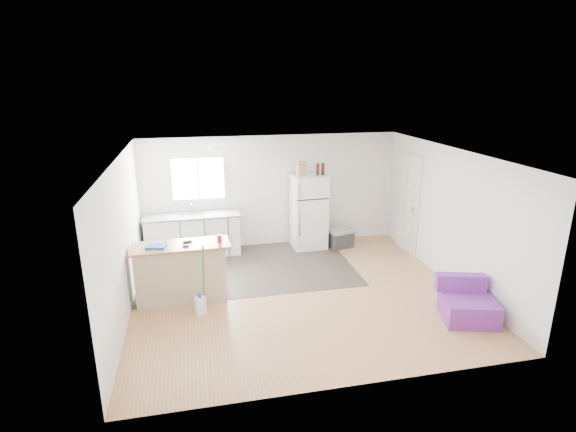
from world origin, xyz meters
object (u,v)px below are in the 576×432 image
at_px(blue_tray, 156,246).
at_px(refrigerator, 308,211).
at_px(peninsula, 181,272).
at_px(purple_seat, 467,304).
at_px(cooler, 340,238).
at_px(kitchen_cabinets, 193,234).
at_px(cleaner_jug, 200,305).
at_px(bottle_right, 323,169).
at_px(red_cup, 219,238).
at_px(mop, 200,299).
at_px(bottle_left, 318,169).
at_px(cardboard_box, 302,169).

bearing_deg(blue_tray, refrigerator, 33.19).
bearing_deg(peninsula, purple_seat, -21.83).
bearing_deg(cooler, kitchen_cabinets, 162.21).
height_order(cleaner_jug, bottle_right, bottle_right).
height_order(cooler, blue_tray, blue_tray).
distance_m(purple_seat, cleaner_jug, 4.11).
xyz_separation_m(red_cup, bottle_right, (2.31, 1.89, 0.69)).
distance_m(cooler, mop, 3.82).
height_order(refrigerator, purple_seat, refrigerator).
distance_m(cooler, bottle_right, 1.57).
relative_size(cooler, red_cup, 4.99).
height_order(kitchen_cabinets, bottle_left, bottle_left).
bearing_deg(bottle_right, cooler, -19.51).
bearing_deg(red_cup, peninsula, 179.99).
bearing_deg(bottle_left, refrigerator, 164.18).
xyz_separation_m(cooler, bottle_left, (-0.51, 0.14, 1.51)).
height_order(purple_seat, bottle_right, bottle_right).
distance_m(refrigerator, cardboard_box, 0.96).
xyz_separation_m(mop, blue_tray, (-0.63, 0.48, 0.75)).
height_order(kitchen_cabinets, purple_seat, kitchen_cabinets).
relative_size(blue_tray, bottle_right, 1.20).
distance_m(cooler, cleaner_jug, 3.85).
bearing_deg(mop, kitchen_cabinets, 84.44).
xyz_separation_m(peninsula, cardboard_box, (2.50, 1.89, 1.25)).
relative_size(cleaner_jug, mop, 0.30).
height_order(peninsula, bottle_right, bottle_right).
distance_m(kitchen_cabinets, peninsula, 1.99).
bearing_deg(cleaner_jug, bottle_right, 19.22).
bearing_deg(kitchen_cabinets, bottle_right, -2.72).
relative_size(peninsula, blue_tray, 5.28).
bearing_deg(refrigerator, cleaner_jug, -136.23).
bearing_deg(cleaner_jug, kitchen_cabinets, 68.07).
relative_size(kitchen_cabinets, red_cup, 16.34).
bearing_deg(cleaner_jug, refrigerator, 22.94).
relative_size(refrigerator, cardboard_box, 5.31).
bearing_deg(kitchen_cabinets, bottle_left, -2.91).
distance_m(red_cup, bottle_right, 3.06).
bearing_deg(blue_tray, mop, -36.97).
xyz_separation_m(refrigerator, blue_tray, (-3.02, -1.98, 0.19)).
relative_size(red_cup, bottle_left, 0.48).
xyz_separation_m(peninsula, bottle_left, (2.85, 1.88, 1.23)).
relative_size(refrigerator, bottle_left, 6.37).
xyz_separation_m(purple_seat, cleaner_jug, (-3.99, 1.01, -0.08)).
relative_size(peninsula, cooler, 2.65).
relative_size(kitchen_cabinets, peninsula, 1.24).
bearing_deg(blue_tray, kitchen_cabinets, 74.31).
bearing_deg(peninsula, kitchen_cabinets, 82.18).
xyz_separation_m(mop, bottle_left, (2.56, 2.41, 1.49)).
xyz_separation_m(mop, red_cup, (0.37, 0.52, 0.79)).
height_order(kitchen_cabinets, peninsula, kitchen_cabinets).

